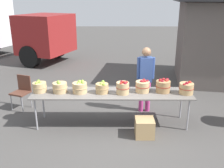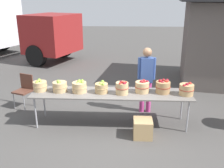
% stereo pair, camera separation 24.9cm
% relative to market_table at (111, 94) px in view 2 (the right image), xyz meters
% --- Properties ---
extents(ground_plane, '(40.00, 40.00, 0.00)m').
position_rel_market_table_xyz_m(ground_plane, '(0.00, 0.00, -0.72)').
color(ground_plane, '#474442').
extents(market_table, '(3.50, 0.76, 0.75)m').
position_rel_market_table_xyz_m(market_table, '(0.00, 0.00, 0.00)').
color(market_table, slate).
rests_on(market_table, ground).
extents(apple_basket_green_0, '(0.32, 0.32, 0.26)m').
position_rel_market_table_xyz_m(apple_basket_green_0, '(-1.60, 0.05, 0.15)').
color(apple_basket_green_0, tan).
rests_on(apple_basket_green_0, market_table).
extents(apple_basket_green_1, '(0.33, 0.33, 0.26)m').
position_rel_market_table_xyz_m(apple_basket_green_1, '(-1.15, 0.03, 0.15)').
color(apple_basket_green_1, tan).
rests_on(apple_basket_green_1, market_table).
extents(apple_basket_green_2, '(0.33, 0.33, 0.28)m').
position_rel_market_table_xyz_m(apple_basket_green_2, '(-0.70, 0.01, 0.16)').
color(apple_basket_green_2, tan).
rests_on(apple_basket_green_2, market_table).
extents(apple_basket_green_3, '(0.30, 0.30, 0.26)m').
position_rel_market_table_xyz_m(apple_basket_green_3, '(-0.22, 0.00, 0.15)').
color(apple_basket_green_3, tan).
rests_on(apple_basket_green_3, market_table).
extents(apple_basket_red_0, '(0.29, 0.29, 0.30)m').
position_rel_market_table_xyz_m(apple_basket_red_0, '(0.24, -0.05, 0.17)').
color(apple_basket_red_0, tan).
rests_on(apple_basket_red_0, market_table).
extents(apple_basket_red_1, '(0.32, 0.32, 0.29)m').
position_rel_market_table_xyz_m(apple_basket_red_1, '(0.68, 0.07, 0.16)').
color(apple_basket_red_1, tan).
rests_on(apple_basket_red_1, market_table).
extents(apple_basket_red_2, '(0.33, 0.33, 0.31)m').
position_rel_market_table_xyz_m(apple_basket_red_2, '(1.13, 0.06, 0.17)').
color(apple_basket_red_2, '#A87F51').
rests_on(apple_basket_red_2, market_table).
extents(apple_basket_red_3, '(0.32, 0.32, 0.28)m').
position_rel_market_table_xyz_m(apple_basket_red_3, '(1.62, -0.04, 0.16)').
color(apple_basket_red_3, tan).
rests_on(apple_basket_red_3, market_table).
extents(vendor_adult, '(0.43, 0.22, 1.63)m').
position_rel_market_table_xyz_m(vendor_adult, '(0.81, 0.68, 0.24)').
color(vendor_adult, '#CC3F8C').
rests_on(vendor_adult, ground).
extents(folding_chair, '(0.52, 0.52, 0.86)m').
position_rel_market_table_xyz_m(folding_chair, '(-2.31, 0.85, -0.21)').
color(folding_chair, brown).
rests_on(folding_chair, ground).
extents(produce_crate, '(0.38, 0.38, 0.38)m').
position_rel_market_table_xyz_m(produce_crate, '(0.68, -0.55, -0.53)').
color(produce_crate, tan).
rests_on(produce_crate, ground).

